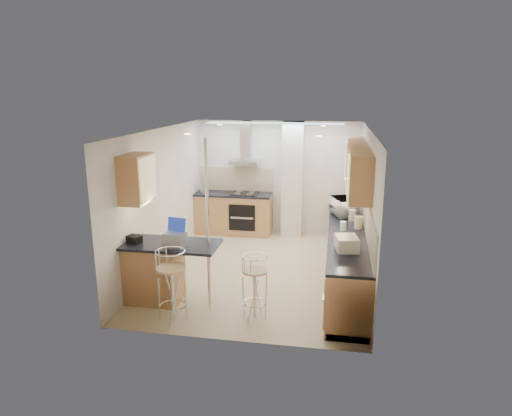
% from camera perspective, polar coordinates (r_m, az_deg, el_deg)
% --- Properties ---
extents(ground, '(4.80, 4.80, 0.00)m').
position_cam_1_polar(ground, '(8.27, 0.52, -7.80)').
color(ground, beige).
rests_on(ground, ground).
extents(room_shell, '(3.64, 4.84, 2.51)m').
position_cam_1_polar(room_shell, '(8.14, 3.23, 3.16)').
color(room_shell, silver).
rests_on(room_shell, ground).
extents(right_counter, '(0.63, 4.40, 0.92)m').
position_cam_1_polar(right_counter, '(8.02, 11.21, -5.31)').
color(right_counter, '#AE7645').
rests_on(right_counter, ground).
extents(back_counter, '(1.70, 0.63, 0.92)m').
position_cam_1_polar(back_counter, '(10.25, -2.79, -0.65)').
color(back_counter, '#AE7645').
rests_on(back_counter, ground).
extents(peninsula, '(1.47, 0.72, 0.94)m').
position_cam_1_polar(peninsula, '(7.07, -10.57, -7.91)').
color(peninsula, '#AE7645').
rests_on(peninsula, ground).
extents(microwave, '(0.57, 0.68, 0.32)m').
position_cam_1_polar(microwave, '(8.48, 11.02, 0.17)').
color(microwave, white).
rests_on(microwave, right_counter).
extents(laptop, '(0.33, 0.27, 0.21)m').
position_cam_1_polar(laptop, '(6.72, -10.10, -3.91)').
color(laptop, '#9EA0A6').
rests_on(laptop, peninsula).
extents(bag, '(0.24, 0.21, 0.11)m').
position_cam_1_polar(bag, '(7.02, -14.97, -3.80)').
color(bag, black).
rests_on(bag, peninsula).
extents(bar_stool_near, '(0.54, 0.54, 1.06)m').
position_cam_1_polar(bar_stool_near, '(6.47, -10.48, -9.58)').
color(bar_stool_near, tan).
rests_on(bar_stool_near, ground).
extents(bar_stool_end, '(0.53, 0.53, 0.92)m').
position_cam_1_polar(bar_stool_end, '(6.52, -0.16, -9.75)').
color(bar_stool_end, tan).
rests_on(bar_stool_end, ground).
extents(jar_a, '(0.16, 0.16, 0.20)m').
position_cam_1_polar(jar_a, '(8.16, 11.93, -0.89)').
color(jar_a, silver).
rests_on(jar_a, right_counter).
extents(jar_b, '(0.14, 0.14, 0.15)m').
position_cam_1_polar(jar_b, '(8.52, 10.74, -0.33)').
color(jar_b, silver).
rests_on(jar_b, right_counter).
extents(jar_c, '(0.16, 0.16, 0.20)m').
position_cam_1_polar(jar_c, '(7.74, 12.68, -1.76)').
color(jar_c, beige).
rests_on(jar_c, right_counter).
extents(jar_d, '(0.13, 0.13, 0.15)m').
position_cam_1_polar(jar_d, '(7.57, 10.83, -2.22)').
color(jar_d, white).
rests_on(jar_d, right_counter).
extents(bread_bin, '(0.36, 0.42, 0.20)m').
position_cam_1_polar(bread_bin, '(6.66, 11.27, -4.35)').
color(bread_bin, silver).
rests_on(bread_bin, right_counter).
extents(kettle, '(0.16, 0.16, 0.20)m').
position_cam_1_polar(kettle, '(10.21, -6.56, 2.43)').
color(kettle, '#B5B8BA').
rests_on(kettle, back_counter).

